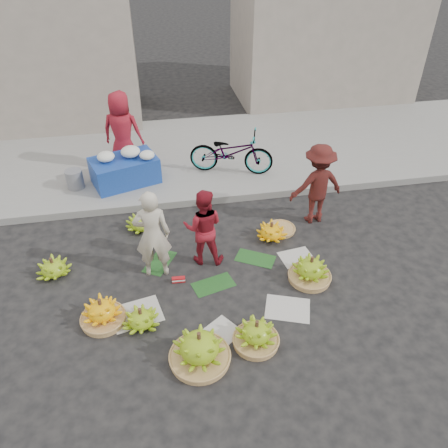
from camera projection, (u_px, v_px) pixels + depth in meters
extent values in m
plane|color=black|center=(218.00, 275.00, 7.05)|extent=(80.00, 80.00, 0.00)
cube|color=gray|center=(199.00, 199.00, 8.76)|extent=(40.00, 0.25, 0.15)
cube|color=gray|center=(187.00, 153.00, 10.44)|extent=(40.00, 4.00, 0.12)
cube|color=#9F9182|center=(13.00, 45.00, 11.03)|extent=(6.00, 3.00, 4.00)
cube|color=#9F9182|center=(327.00, 9.00, 12.37)|extent=(5.00, 3.00, 5.00)
cylinder|color=#A97C47|center=(104.00, 319.00, 6.25)|extent=(0.62, 0.62, 0.09)
cylinder|color=#42281A|center=(100.00, 303.00, 6.05)|extent=(0.05, 0.05, 0.12)
cylinder|color=#42281A|center=(140.00, 312.00, 6.06)|extent=(0.05, 0.05, 0.12)
cylinder|color=#A97C47|center=(200.00, 357.00, 5.71)|extent=(0.79, 0.79, 0.09)
cylinder|color=#42281A|center=(199.00, 336.00, 5.47)|extent=(0.05, 0.05, 0.12)
cylinder|color=#A97C47|center=(256.00, 341.00, 5.93)|extent=(0.62, 0.62, 0.09)
cylinder|color=#42281A|center=(257.00, 325.00, 5.74)|extent=(0.05, 0.05, 0.12)
cylinder|color=#A97C47|center=(309.00, 277.00, 6.96)|extent=(0.66, 0.66, 0.09)
cylinder|color=#42281A|center=(312.00, 260.00, 6.75)|extent=(0.05, 0.05, 0.12)
cylinder|color=#42281A|center=(272.00, 225.00, 7.69)|extent=(0.05, 0.05, 0.12)
cylinder|color=#42281A|center=(51.00, 261.00, 6.91)|extent=(0.05, 0.05, 0.12)
cylinder|color=#42281A|center=(140.00, 216.00, 7.91)|extent=(0.05, 0.05, 0.12)
cylinder|color=#A97C47|center=(281.00, 229.00, 8.02)|extent=(0.53, 0.53, 0.06)
cube|color=red|center=(179.00, 280.00, 6.90)|extent=(0.21, 0.08, 0.08)
imported|color=beige|center=(152.00, 235.00, 6.66)|extent=(0.58, 0.40, 1.54)
imported|color=#A41924|center=(203.00, 227.00, 6.98)|extent=(0.75, 0.64, 1.35)
imported|color=maroon|center=(317.00, 184.00, 7.87)|extent=(1.05, 0.67, 1.54)
cube|color=navy|center=(125.00, 170.00, 9.07)|extent=(1.50, 1.18, 0.55)
ellipsoid|color=white|center=(106.00, 157.00, 8.76)|extent=(0.35, 0.35, 0.19)
ellipsoid|color=white|center=(130.00, 152.00, 8.92)|extent=(0.39, 0.39, 0.22)
ellipsoid|color=white|center=(147.00, 155.00, 8.85)|extent=(0.31, 0.31, 0.17)
cylinder|color=slate|center=(75.00, 179.00, 8.93)|extent=(0.34, 0.34, 0.39)
imported|color=#A41924|center=(122.00, 132.00, 9.22)|extent=(0.96, 0.76, 1.72)
imported|color=gray|center=(231.00, 152.00, 9.31)|extent=(1.14, 1.90, 0.94)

